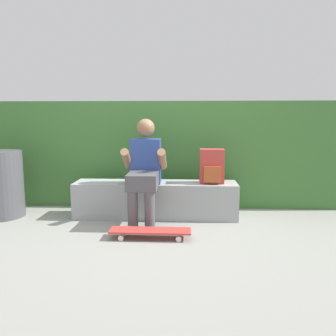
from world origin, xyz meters
TOP-DOWN VIEW (x-y plane):
  - ground_plane at (0.00, 0.00)m, footprint 24.00×24.00m
  - bench_main at (0.00, 0.27)m, footprint 1.93×0.41m
  - person_skater at (-0.11, 0.07)m, footprint 0.49×0.62m
  - skateboard_near_person at (0.01, -0.48)m, footprint 0.80×0.20m
  - backpack_on_bench at (0.66, 0.26)m, footprint 0.28×0.23m
  - hedge_row at (0.14, 0.98)m, footprint 5.22×0.57m
  - trash_bin at (-1.85, 0.18)m, footprint 0.51×0.51m

SIDE VIEW (x-z plane):
  - ground_plane at x=0.00m, z-range 0.00..0.00m
  - skateboard_near_person at x=0.01m, z-range 0.03..0.12m
  - bench_main at x=0.00m, z-range 0.00..0.42m
  - trash_bin at x=-1.85m, z-range 0.00..0.79m
  - backpack_on_bench at x=0.66m, z-range 0.42..0.82m
  - person_skater at x=-0.11m, z-range 0.04..1.21m
  - hedge_row at x=0.14m, z-range 0.00..1.40m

